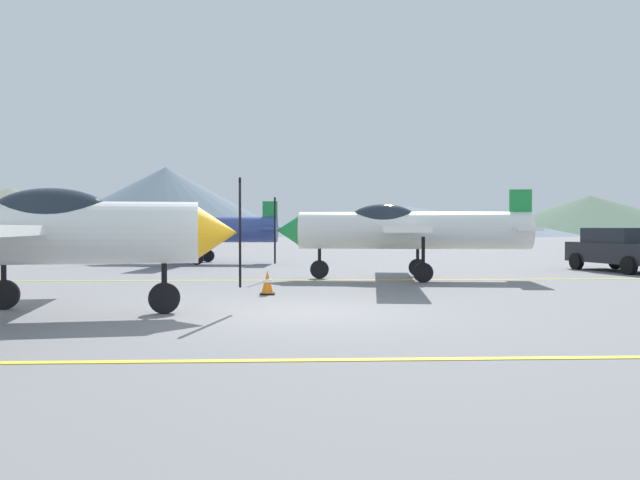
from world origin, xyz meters
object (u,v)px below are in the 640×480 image
(airplane_mid, at_px, (403,229))
(airplane_far, at_px, (191,228))
(car_sedan, at_px, (621,249))
(traffic_cone_side, at_px, (267,283))
(airplane_near, at_px, (14,230))

(airplane_mid, xyz_separation_m, airplane_far, (-8.12, 9.33, 0.00))
(airplane_mid, distance_m, car_sedan, 9.30)
(airplane_mid, height_order, traffic_cone_side, airplane_mid)
(airplane_mid, distance_m, traffic_cone_side, 6.22)
(airplane_far, height_order, traffic_cone_side, airplane_far)
(airplane_far, distance_m, traffic_cone_side, 14.43)
(airplane_mid, xyz_separation_m, car_sedan, (8.70, 3.19, -0.74))
(airplane_far, bearing_deg, car_sedan, -20.08)
(airplane_far, bearing_deg, airplane_mid, -49.00)
(car_sedan, distance_m, traffic_cone_side, 14.95)
(airplane_near, xyz_separation_m, airplane_mid, (8.59, 8.21, 0.00))
(airplane_near, xyz_separation_m, traffic_cone_side, (4.47, 3.73, -1.30))
(airplane_mid, bearing_deg, car_sedan, 20.11)
(airplane_near, relative_size, traffic_cone_side, 15.99)
(airplane_near, height_order, traffic_cone_side, airplane_near)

